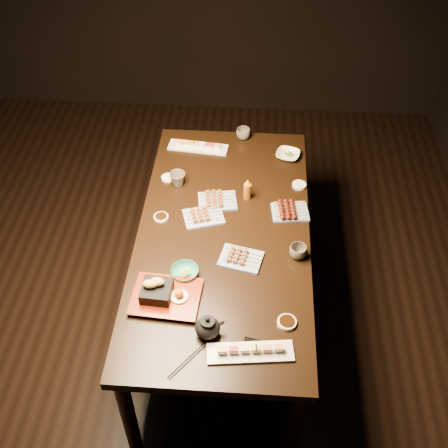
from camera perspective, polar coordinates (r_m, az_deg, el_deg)
The scene contains 23 objects.
ground at distance 3.44m, azimuth -5.57°, elevation -11.57°, with size 5.00×5.00×0.00m, color black.
dining_table at distance 3.21m, azimuth -0.06°, elevation -5.62°, with size 0.90×1.80×0.75m, color black.
sushi_platter_near at distance 2.47m, azimuth 2.70°, elevation -12.70°, with size 0.37×0.10×0.05m, color white, non-canonical shape.
sushi_platter_far at distance 3.47m, azimuth -2.66°, elevation 8.00°, with size 0.36×0.10×0.04m, color white, non-canonical shape.
yakitori_plate_center at distance 3.00m, azimuth -2.11°, elevation 1.01°, with size 0.21×0.15×0.05m, color #828EB6, non-canonical shape.
yakitori_plate_right at distance 2.79m, azimuth 1.73°, elevation -3.30°, with size 0.21×0.15×0.05m, color #828EB6, non-canonical shape.
yakitori_plate_left at distance 3.09m, azimuth -0.67°, elevation 2.60°, with size 0.21×0.15×0.05m, color #828EB6, non-canonical shape.
tsukune_plate at distance 3.04m, azimuth 6.74°, elevation 1.45°, with size 0.20×0.14×0.05m, color #828EB6, non-canonical shape.
edamame_bowl_green at distance 2.73m, azimuth -4.00°, elevation -4.95°, with size 0.13×0.13×0.04m, color #2C886E.
edamame_bowl_cream at distance 3.42m, azimuth 6.50°, elevation 6.97°, with size 0.14×0.14×0.03m, color #FBF0CD.
tempura_tray at distance 2.62m, azimuth -5.97°, elevation -6.82°, with size 0.32×0.25×0.12m, color black, non-canonical shape.
teacup_near_left at distance 2.65m, azimuth -7.51°, elevation -6.82°, with size 0.09×0.09×0.08m, color #514A3E.
teacup_mid_right at distance 2.82m, azimuth 7.53°, elevation -2.80°, with size 0.09×0.09×0.07m, color #514A3E.
teacup_far_left at distance 3.20m, azimuth -4.72°, elevation 4.57°, with size 0.09×0.09×0.08m, color #514A3E.
teacup_far_right at distance 3.54m, azimuth 1.97°, elevation 9.16°, with size 0.09×0.09×0.07m, color #514A3E.
teapot at distance 2.50m, azimuth -1.68°, elevation -10.31°, with size 0.13×0.13×0.11m, color black, non-canonical shape.
condiment_bottle at distance 3.09m, azimuth 2.40°, elevation 3.59°, with size 0.04×0.04×0.13m, color brown.
sauce_dish_west at distance 3.03m, azimuth -6.41°, elevation 0.69°, with size 0.08×0.08×0.01m, color white.
sauce_dish_east at distance 3.23m, azimuth 7.64°, elevation 3.95°, with size 0.08×0.08×0.01m, color white.
sauce_dish_se at distance 2.58m, azimuth 6.40°, elevation -9.89°, with size 0.09×0.09×0.02m, color white.
sauce_dish_nw at distance 3.27m, azimuth -5.73°, elevation 4.69°, with size 0.08×0.08×0.01m, color white.
chopsticks_near at distance 2.47m, azimuth -3.89°, elevation -13.76°, with size 0.22×0.02×0.01m, color black, non-canonical shape.
chopsticks_se at distance 2.51m, azimuth 4.47°, elevation -12.03°, with size 0.21×0.02×0.01m, color black, non-canonical shape.
Camera 1 is at (0.45, -1.85, 2.86)m, focal length 45.00 mm.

